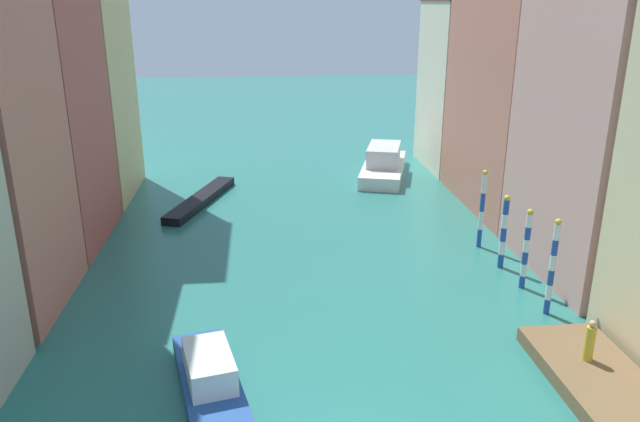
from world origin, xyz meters
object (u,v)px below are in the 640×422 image
at_px(vaporetto_white, 383,164).
at_px(gondola_black, 201,199).
at_px(person_on_dock, 590,342).
at_px(mooring_pole_1, 526,248).
at_px(mooring_pole_0, 552,266).
at_px(waterfront_dock, 595,376).
at_px(mooring_pole_3, 482,208).
at_px(motorboat_0, 210,381).
at_px(mooring_pole_2, 504,231).

distance_m(vaporetto_white, gondola_black, 14.92).
relative_size(person_on_dock, gondola_black, 0.17).
bearing_deg(mooring_pole_1, mooring_pole_0, -89.64).
relative_size(waterfront_dock, vaporetto_white, 0.66).
bearing_deg(mooring_pole_1, mooring_pole_3, 93.15).
xyz_separation_m(mooring_pole_3, motorboat_0, (-14.07, -12.44, -1.64)).
relative_size(mooring_pole_0, motorboat_0, 0.65).
xyz_separation_m(mooring_pole_2, motorboat_0, (-14.22, -9.61, -1.38)).
bearing_deg(mooring_pole_0, gondola_black, 133.56).
xyz_separation_m(mooring_pole_1, mooring_pole_3, (-0.29, 5.23, 0.23)).
height_order(person_on_dock, mooring_pole_1, mooring_pole_1).
height_order(waterfront_dock, mooring_pole_1, mooring_pole_1).
bearing_deg(mooring_pole_0, mooring_pole_3, 92.22).
xyz_separation_m(mooring_pole_1, vaporetto_white, (-2.73, 20.41, -1.12)).
relative_size(mooring_pole_0, mooring_pole_2, 1.13).
relative_size(person_on_dock, mooring_pole_3, 0.36).
xyz_separation_m(mooring_pole_2, mooring_pole_3, (-0.15, 2.83, 0.26)).
bearing_deg(mooring_pole_1, mooring_pole_2, 93.21).
distance_m(mooring_pole_2, motorboat_0, 17.22).
height_order(mooring_pole_1, motorboat_0, mooring_pole_1).
bearing_deg(mooring_pole_3, mooring_pole_0, -87.78).
distance_m(mooring_pole_0, mooring_pole_2, 5.02).
bearing_deg(vaporetto_white, mooring_pole_3, -80.88).
distance_m(mooring_pole_0, vaporetto_white, 23.22).
relative_size(mooring_pole_1, mooring_pole_3, 0.90).
bearing_deg(gondola_black, vaporetto_white, 22.20).
distance_m(mooring_pole_3, gondola_black, 18.94).
relative_size(mooring_pole_2, gondola_black, 0.42).
bearing_deg(vaporetto_white, person_on_dock, -85.61).
bearing_deg(vaporetto_white, gondola_black, -157.80).
height_order(mooring_pole_1, vaporetto_white, mooring_pole_1).
distance_m(person_on_dock, mooring_pole_2, 9.60).
bearing_deg(mooring_pole_3, gondola_black, 149.53).
bearing_deg(vaporetto_white, motorboat_0, -112.84).
xyz_separation_m(waterfront_dock, mooring_pole_3, (0.30, 13.00, 1.99)).
distance_m(waterfront_dock, mooring_pole_3, 13.16).
relative_size(person_on_dock, motorboat_0, 0.24).
bearing_deg(waterfront_dock, gondola_black, 125.24).
height_order(mooring_pole_2, mooring_pole_3, mooring_pole_3).
distance_m(mooring_pole_0, motorboat_0, 15.18).
height_order(person_on_dock, mooring_pole_3, mooring_pole_3).
distance_m(waterfront_dock, mooring_pole_0, 5.56).
xyz_separation_m(waterfront_dock, mooring_pole_2, (0.45, 10.18, 1.72)).
height_order(mooring_pole_1, gondola_black, mooring_pole_1).
relative_size(mooring_pole_0, mooring_pole_3, 1.00).
height_order(waterfront_dock, gondola_black, waterfront_dock).
bearing_deg(person_on_dock, motorboat_0, -179.82).
relative_size(person_on_dock, vaporetto_white, 0.17).
bearing_deg(waterfront_dock, mooring_pole_3, 88.69).
bearing_deg(mooring_pole_3, vaporetto_white, 99.12).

